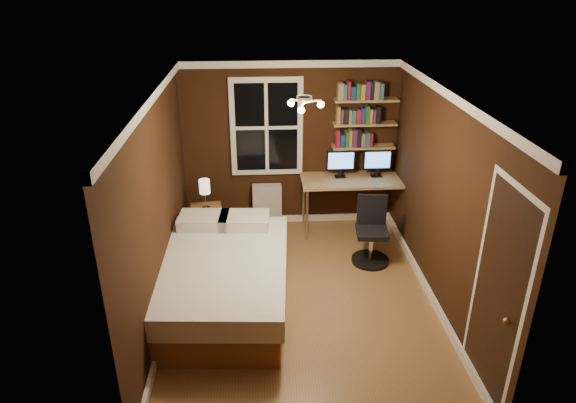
{
  "coord_description": "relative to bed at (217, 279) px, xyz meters",
  "views": [
    {
      "loc": [
        -0.47,
        -5.19,
        3.68
      ],
      "look_at": [
        -0.13,
        0.45,
        1.09
      ],
      "focal_mm": 32.0,
      "sensor_mm": 36.0,
      "label": 1
    }
  ],
  "objects": [
    {
      "name": "bedside_lamp",
      "position": [
        -0.24,
        1.52,
        0.44
      ],
      "size": [
        0.15,
        0.15,
        0.44
      ],
      "primitive_type": null,
      "color": "white",
      "rests_on": "nightstand"
    },
    {
      "name": "books_row_lower",
      "position": [
        2.08,
        2.02,
        1.05
      ],
      "size": [
        0.54,
        0.16,
        0.23
      ],
      "primitive_type": null,
      "color": "maroon",
      "rests_on": "bookshelf_lower"
    },
    {
      "name": "monitor_right",
      "position": [
        2.27,
        1.88,
        0.71
      ],
      "size": [
        0.42,
        0.12,
        0.41
      ],
      "primitive_type": null,
      "color": "black",
      "rests_on": "desk"
    },
    {
      "name": "wall_right",
      "position": [
        2.6,
        0.04,
        0.92
      ],
      "size": [
        0.04,
        4.2,
        2.5
      ],
      "primitive_type": "cube",
      "color": "black",
      "rests_on": "ground"
    },
    {
      "name": "office_chair",
      "position": [
        2.02,
        0.86,
        0.01
      ],
      "size": [
        0.51,
        0.51,
        0.92
      ],
      "rotation": [
        0.0,
        0.0,
        -0.1
      ],
      "color": "black",
      "rests_on": "ground"
    },
    {
      "name": "window",
      "position": [
        0.65,
        2.1,
        1.22
      ],
      "size": [
        1.06,
        0.06,
        1.46
      ],
      "primitive_type": "cube",
      "color": "white",
      "rests_on": "wall_back"
    },
    {
      "name": "ceiling_fixture",
      "position": [
        1.0,
        -0.06,
        2.07
      ],
      "size": [
        0.44,
        0.44,
        0.18
      ],
      "primitive_type": null,
      "color": "beige",
      "rests_on": "ceiling"
    },
    {
      "name": "wall_left",
      "position": [
        -0.6,
        0.04,
        0.92
      ],
      "size": [
        0.04,
        4.2,
        2.5
      ],
      "primitive_type": "cube",
      "color": "black",
      "rests_on": "ground"
    },
    {
      "name": "door",
      "position": [
        2.59,
        -1.51,
        0.7
      ],
      "size": [
        0.03,
        0.82,
        2.05
      ],
      "primitive_type": null,
      "color": "black",
      "rests_on": "ground"
    },
    {
      "name": "nightstand",
      "position": [
        -0.24,
        1.52,
        -0.05
      ],
      "size": [
        0.48,
        0.48,
        0.55
      ],
      "primitive_type": "cube",
      "rotation": [
        0.0,
        0.0,
        0.12
      ],
      "color": "brown",
      "rests_on": "ground"
    },
    {
      "name": "floor",
      "position": [
        1.0,
        0.04,
        -0.33
      ],
      "size": [
        4.2,
        4.2,
        0.0
      ],
      "primitive_type": "plane",
      "color": "brown",
      "rests_on": "ground"
    },
    {
      "name": "books_row_middle",
      "position": [
        2.08,
        2.02,
        1.4
      ],
      "size": [
        0.66,
        0.16,
        0.23
      ],
      "primitive_type": null,
      "color": "navy",
      "rests_on": "bookshelf_middle"
    },
    {
      "name": "bed",
      "position": [
        0.0,
        0.0,
        0.0
      ],
      "size": [
        1.77,
        2.36,
        0.77
      ],
      "rotation": [
        0.0,
        0.0,
        -0.07
      ],
      "color": "brown",
      "rests_on": "ground"
    },
    {
      "name": "bookshelf_upper",
      "position": [
        2.08,
        2.02,
        1.62
      ],
      "size": [
        0.92,
        0.22,
        0.03
      ],
      "primitive_type": "cube",
      "color": "#987749",
      "rests_on": "wall_back"
    },
    {
      "name": "radiator",
      "position": [
        0.64,
        2.02,
        0.01
      ],
      "size": [
        0.44,
        0.16,
        0.67
      ],
      "primitive_type": "cube",
      "color": "beige",
      "rests_on": "ground"
    },
    {
      "name": "desk",
      "position": [
        2.02,
        1.79,
        0.45
      ],
      "size": [
        1.75,
        0.66,
        0.83
      ],
      "color": "#987749",
      "rests_on": "ground"
    },
    {
      "name": "wall_back",
      "position": [
        1.0,
        2.14,
        0.92
      ],
      "size": [
        3.2,
        0.04,
        2.5
      ],
      "primitive_type": "cube",
      "color": "black",
      "rests_on": "ground"
    },
    {
      "name": "bookshelf_lower",
      "position": [
        2.08,
        2.02,
        0.92
      ],
      "size": [
        0.92,
        0.22,
        0.03
      ],
      "primitive_type": "cube",
      "color": "#987749",
      "rests_on": "wall_back"
    },
    {
      "name": "monitor_left",
      "position": [
        1.72,
        1.88,
        0.71
      ],
      "size": [
        0.42,
        0.12,
        0.41
      ],
      "primitive_type": null,
      "color": "black",
      "rests_on": "desk"
    },
    {
      "name": "bookshelf_middle",
      "position": [
        2.08,
        2.02,
        1.27
      ],
      "size": [
        0.92,
        0.22,
        0.03
      ],
      "primitive_type": "cube",
      "color": "#987749",
      "rests_on": "wall_back"
    },
    {
      "name": "door_knob",
      "position": [
        2.55,
        -1.81,
        0.67
      ],
      "size": [
        0.06,
        0.06,
        0.06
      ],
      "primitive_type": "sphere",
      "color": "gold",
      "rests_on": "door"
    },
    {
      "name": "desk_lamp",
      "position": [
        2.71,
        1.66,
        0.73
      ],
      "size": [
        0.14,
        0.32,
        0.44
      ],
      "primitive_type": null,
      "color": "silver",
      "rests_on": "desk"
    },
    {
      "name": "books_row_upper",
      "position": [
        2.08,
        2.02,
        1.75
      ],
      "size": [
        0.6,
        0.16,
        0.23
      ],
      "primitive_type": null,
      "color": "#2A632D",
      "rests_on": "bookshelf_upper"
    },
    {
      "name": "ceiling",
      "position": [
        1.0,
        0.04,
        2.17
      ],
      "size": [
        3.2,
        4.2,
        0.02
      ],
      "primitive_type": "cube",
      "color": "white",
      "rests_on": "wall_back"
    }
  ]
}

